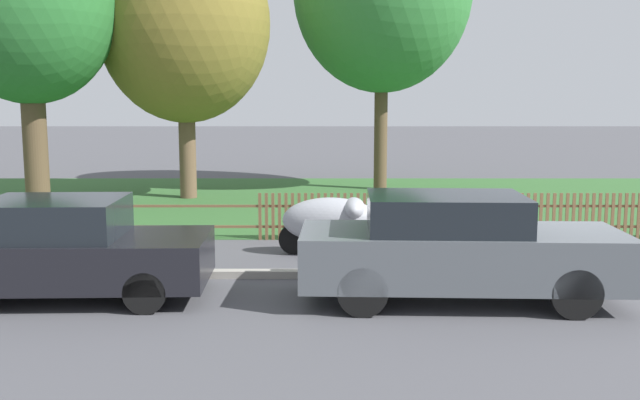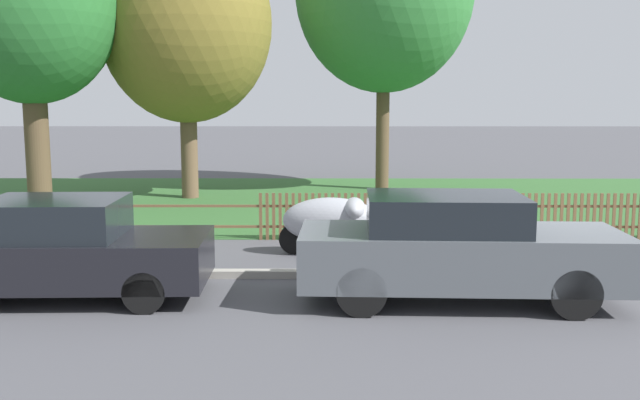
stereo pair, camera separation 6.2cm
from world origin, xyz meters
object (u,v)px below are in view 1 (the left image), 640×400
object	(u,v)px
parked_car_navy_estate	(457,248)
covered_motorcycle	(333,220)
parked_car_black_saloon	(66,249)
tree_nearest_kerb	(28,5)
tree_behind_motorcycle	(184,24)

from	to	relation	value
parked_car_navy_estate	covered_motorcycle	size ratio (longest dim) A/B	2.37
parked_car_black_saloon	tree_nearest_kerb	distance (m)	10.04
parked_car_navy_estate	covered_motorcycle	world-z (taller)	parked_car_navy_estate
parked_car_navy_estate	tree_behind_motorcycle	size ratio (longest dim) A/B	0.59
parked_car_navy_estate	tree_behind_motorcycle	bearing A→B (deg)	120.60
covered_motorcycle	tree_behind_motorcycle	size ratio (longest dim) A/B	0.25
tree_nearest_kerb	parked_car_navy_estate	bearing A→B (deg)	-42.74
parked_car_black_saloon	covered_motorcycle	distance (m)	4.75
parked_car_navy_estate	tree_behind_motorcycle	world-z (taller)	tree_behind_motorcycle
parked_car_navy_estate	tree_nearest_kerb	distance (m)	13.16
parked_car_black_saloon	parked_car_navy_estate	bearing A→B (deg)	-3.55
tree_nearest_kerb	tree_behind_motorcycle	world-z (taller)	tree_nearest_kerb
tree_behind_motorcycle	tree_nearest_kerb	bearing A→B (deg)	-150.74
parked_car_navy_estate	tree_behind_motorcycle	xyz separation A→B (m)	(-5.63, 10.40, 4.05)
covered_motorcycle	tree_nearest_kerb	size ratio (longest dim) A/B	0.25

